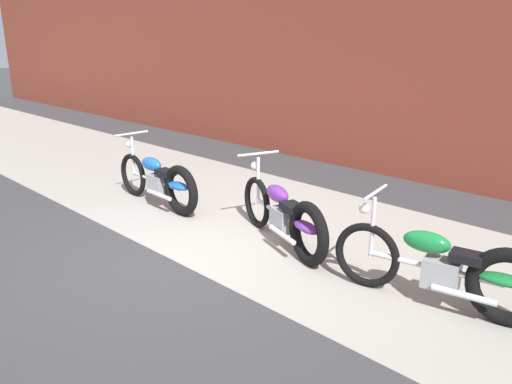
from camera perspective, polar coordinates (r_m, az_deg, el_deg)
The scene contains 6 objects.
ground_plane at distance 5.82m, azimuth -9.32°, elevation -7.75°, with size 80.00×80.00×0.00m, color #38383A.
sidewalk_slab at distance 6.90m, azimuth 2.45°, elevation -3.43°, with size 36.00×3.50×0.01m, color #9E998E.
brick_building_wall at distance 9.32m, azimuth 17.89°, elevation 18.44°, with size 36.00×0.50×5.52m, color brown.
motorcycle_blue at distance 7.52m, azimuth -10.77°, elevation 1.19°, with size 2.01×0.58×1.03m.
motorcycle_purple at distance 5.95m, azimuth 3.49°, elevation -2.86°, with size 1.92×0.88×1.03m.
motorcycle_green at distance 4.96m, azimuth 21.28°, elevation -8.29°, with size 1.99×0.65×1.03m.
Camera 1 is at (4.32, -3.05, 2.44)m, focal length 35.09 mm.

